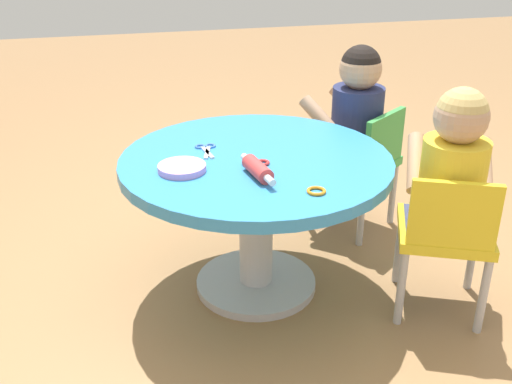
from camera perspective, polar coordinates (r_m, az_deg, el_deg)
ground_plane at (r=2.32m, az=-0.00°, el=-8.69°), size 10.00×10.00×0.00m
craft_table at (r=2.12m, az=-0.00°, el=0.28°), size 0.92×0.92×0.52m
child_chair_left at (r=2.12m, az=17.16°, el=-3.70°), size 0.40×0.40×0.54m
seated_child_left at (r=2.06m, az=17.85°, el=2.34°), size 0.43×0.39×0.51m
child_chair_right at (r=2.62m, az=9.70°, el=2.77°), size 0.42×0.42×0.54m
seated_child_right at (r=2.56m, az=9.30°, el=7.67°), size 0.44×0.42×0.51m
rolling_pin at (r=1.92m, az=0.15°, el=2.14°), size 0.23×0.07×0.05m
craft_scissors at (r=2.14m, az=-4.64°, el=4.00°), size 0.14×0.08×0.01m
playdough_blob_0 at (r=1.98m, az=-6.88°, el=2.24°), size 0.15×0.15×0.02m
cookie_cutter_0 at (r=2.02m, az=0.63°, el=2.74°), size 0.05×0.05×0.01m
cookie_cutter_1 at (r=1.83m, az=5.62°, el=0.10°), size 0.06×0.06×0.01m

